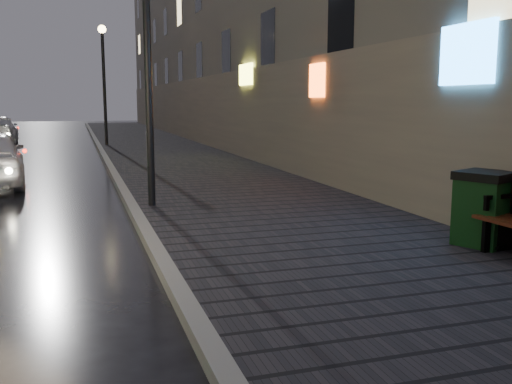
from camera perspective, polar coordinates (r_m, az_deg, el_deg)
ground at (r=5.26m, az=-22.49°, el=-15.28°), size 120.00×120.00×0.00m
sidewalk at (r=26.09m, az=-10.07°, el=4.46°), size 4.60×58.00×0.15m
curb at (r=25.89m, az=-15.36°, el=4.24°), size 0.20×58.00×0.15m
building_near at (r=30.82m, az=-5.27°, el=17.22°), size 1.80×50.00×13.00m
lamp_near at (r=10.96m, az=-10.87°, el=16.14°), size 0.36×0.36×5.28m
lamp_far at (r=26.86m, az=-15.00°, el=11.71°), size 0.36×0.36×5.28m
trash_bin at (r=8.39m, az=21.81°, el=-1.48°), size 0.88×0.88×1.02m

